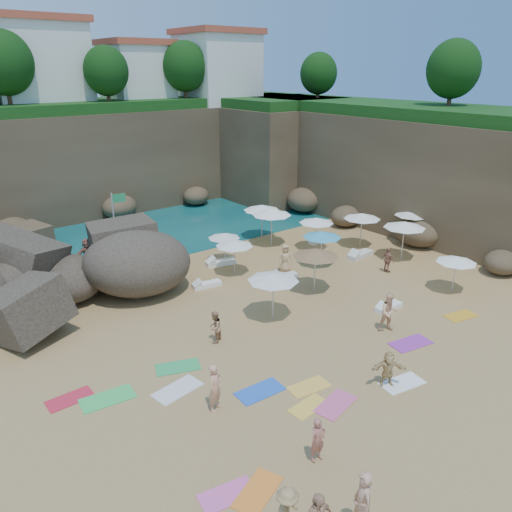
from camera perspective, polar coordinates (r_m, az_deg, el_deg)
ground at (r=23.88m, az=0.67°, el=-7.58°), size 120.00×120.00×0.00m
seawater at (r=49.51m, az=-21.75°, el=6.11°), size 120.00×120.00×0.00m
cliff_back at (r=44.66m, az=-18.01°, el=10.37°), size 44.00×8.00×8.00m
cliff_right at (r=41.02m, az=14.75°, el=9.85°), size 8.00×30.00×8.00m
cliff_corner at (r=47.81m, az=1.60°, el=12.00°), size 10.00×12.00×8.00m
clifftop_buildings at (r=45.12m, az=-18.27°, el=19.74°), size 28.48×9.48×7.00m
clifftop_trees at (r=40.11m, az=-12.30°, el=20.27°), size 35.60×23.82×4.40m
rock_outcrop at (r=26.63m, az=-20.65°, el=-5.87°), size 10.44×8.70×3.67m
flag_pole at (r=30.88m, az=-15.68°, el=4.06°), size 0.87×0.18×4.47m
parasol_0 at (r=30.50m, az=-3.68°, el=2.34°), size 1.96×1.96×1.86m
parasol_1 at (r=34.70m, az=0.67°, el=5.55°), size 2.54×2.54×2.40m
parasol_2 at (r=32.83m, az=6.93°, el=4.06°), size 2.26×2.26×2.14m
parasol_3 at (r=33.33m, az=1.80°, el=5.04°), size 2.64×2.64×2.49m
parasol_4 at (r=35.51m, az=17.46°, el=4.72°), size 2.39×2.39×2.26m
parasol_5 at (r=28.59m, az=-2.50°, el=1.46°), size 2.17×2.17×2.05m
parasol_6 at (r=26.43m, az=6.84°, el=0.35°), size 2.51×2.51×2.37m
parasol_7 at (r=32.12m, az=16.63°, el=3.45°), size 2.58×2.58×2.44m
parasol_8 at (r=33.77m, az=12.04°, el=4.49°), size 2.44×2.44×2.30m
parasol_9 at (r=23.42m, az=1.99°, el=-2.40°), size 2.46×2.46×2.32m
parasol_10 at (r=29.97m, az=7.55°, el=2.47°), size 2.31×2.31×2.19m
parasol_11 at (r=28.39m, az=21.95°, el=-0.38°), size 2.10×2.10×1.98m
lounger_0 at (r=30.57m, az=-4.03°, el=-0.73°), size 1.96×1.07×0.29m
lounger_1 at (r=28.59m, az=3.18°, el=-2.34°), size 1.69×0.96×0.25m
lounger_2 at (r=32.37m, az=11.83°, el=0.12°), size 1.99×0.79×0.30m
lounger_3 at (r=27.62m, az=-5.65°, el=-3.27°), size 1.67×0.81×0.25m
lounger_4 at (r=34.68m, az=7.19°, el=1.78°), size 1.65×0.69×0.25m
lounger_5 at (r=25.90m, az=14.91°, el=-5.65°), size 1.57×0.53×0.24m
towel_1 at (r=15.69m, az=-3.30°, el=-25.60°), size 1.72×1.08×0.03m
towel_2 at (r=15.74m, az=0.17°, el=-25.35°), size 1.85×1.40×0.03m
towel_3 at (r=19.72m, az=-16.61°, el=-15.33°), size 2.02×1.16×0.03m
towel_4 at (r=18.68m, az=6.06°, el=-16.74°), size 1.55×0.86×0.03m
towel_5 at (r=19.61m, az=-8.96°, el=-14.85°), size 1.98×1.21×0.03m
towel_6 at (r=23.20m, az=17.26°, el=-9.50°), size 2.00×1.25×0.03m
towel_7 at (r=20.11m, az=-20.49°, el=-15.07°), size 1.65×0.85×0.03m
towel_8 at (r=19.30m, az=0.45°, el=-15.20°), size 1.88×1.02×0.03m
towel_9 at (r=18.90m, az=9.09°, el=-16.39°), size 1.89×1.22×0.03m
towel_10 at (r=26.38m, az=22.34°, el=-6.34°), size 1.75×1.14×0.03m
towel_11 at (r=20.86m, az=-8.93°, el=-12.42°), size 1.97×1.46×0.03m
towel_12 at (r=19.64m, az=6.08°, el=-14.63°), size 1.70×1.01×0.03m
towel_13 at (r=20.50m, az=16.36°, el=-13.77°), size 1.85×1.16×0.03m
person_stand_0 at (r=18.02m, az=-4.68°, el=-14.75°), size 0.79×0.69×1.81m
person_stand_1 at (r=22.02m, az=-4.73°, el=-8.11°), size 0.91×0.87×1.48m
person_stand_2 at (r=26.64m, az=-13.47°, el=-3.17°), size 1.07×0.59×1.57m
person_stand_3 at (r=30.18m, az=14.84°, el=-0.45°), size 0.42×0.91×1.52m
person_stand_4 at (r=29.21m, az=3.35°, el=-0.28°), size 0.95×0.78×1.71m
person_stand_5 at (r=31.57m, az=-18.72°, el=0.35°), size 1.74×0.86×1.80m
person_stand_6 at (r=14.41m, az=12.04°, el=-26.02°), size 0.73×0.84×1.93m
person_lie_3 at (r=20.16m, az=14.71°, el=-13.63°), size 1.90×1.92×0.38m
person_lie_4 at (r=16.63m, az=6.98°, el=-21.68°), size 0.63×1.51×0.35m
person_lie_5 at (r=23.80m, az=14.85°, el=-7.52°), size 1.71×2.00×0.68m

